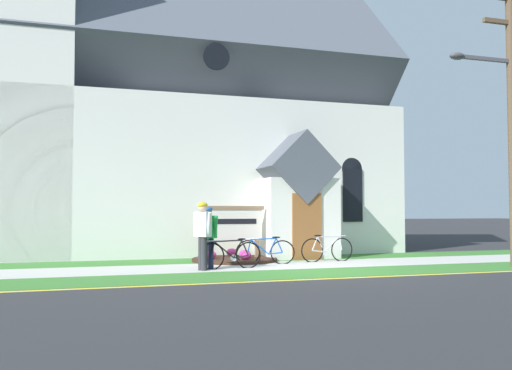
{
  "coord_description": "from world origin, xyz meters",
  "views": [
    {
      "loc": [
        -6.07,
        -13.2,
        1.57
      ],
      "look_at": [
        -1.12,
        2.45,
        2.31
      ],
      "focal_mm": 38.94,
      "sensor_mm": 36.0,
      "label": 1
    }
  ],
  "objects_px": {
    "cyclist_in_yellow_jersey": "(203,230)",
    "roadside_conifer": "(343,144)",
    "church_sign": "(232,225)",
    "bicycle_green": "(265,251)",
    "utility_pole": "(509,105)",
    "bicycle_silver": "(230,255)",
    "bicycle_blue": "(327,249)",
    "cyclist_in_green_jersey": "(208,232)"
  },
  "relations": [
    {
      "from": "cyclist_in_yellow_jersey",
      "to": "utility_pole",
      "type": "xyz_separation_m",
      "value": [
        8.39,
        -1.59,
        3.47
      ]
    },
    {
      "from": "cyclist_in_yellow_jersey",
      "to": "bicycle_silver",
      "type": "bearing_deg",
      "value": 15.14
    },
    {
      "from": "bicycle_green",
      "to": "bicycle_silver",
      "type": "bearing_deg",
      "value": -142.6
    },
    {
      "from": "church_sign",
      "to": "bicycle_blue",
      "type": "distance_m",
      "value": 3.01
    },
    {
      "from": "cyclist_in_yellow_jersey",
      "to": "bicycle_green",
      "type": "bearing_deg",
      "value": 30.05
    },
    {
      "from": "church_sign",
      "to": "bicycle_green",
      "type": "relative_size",
      "value": 1.26
    },
    {
      "from": "cyclist_in_yellow_jersey",
      "to": "utility_pole",
      "type": "height_order",
      "value": "utility_pole"
    },
    {
      "from": "bicycle_silver",
      "to": "bicycle_blue",
      "type": "height_order",
      "value": "bicycle_blue"
    },
    {
      "from": "church_sign",
      "to": "roadside_conifer",
      "type": "bearing_deg",
      "value": 41.89
    },
    {
      "from": "church_sign",
      "to": "bicycle_silver",
      "type": "relative_size",
      "value": 1.16
    },
    {
      "from": "bicycle_silver",
      "to": "utility_pole",
      "type": "xyz_separation_m",
      "value": [
        7.58,
        -1.81,
        4.15
      ]
    },
    {
      "from": "church_sign",
      "to": "bicycle_blue",
      "type": "bearing_deg",
      "value": -24.7
    },
    {
      "from": "cyclist_in_yellow_jersey",
      "to": "utility_pole",
      "type": "bearing_deg",
      "value": -10.75
    },
    {
      "from": "bicycle_silver",
      "to": "bicycle_blue",
      "type": "xyz_separation_m",
      "value": [
        3.35,
        1.13,
        0.01
      ]
    },
    {
      "from": "utility_pole",
      "to": "bicycle_silver",
      "type": "bearing_deg",
      "value": 166.58
    },
    {
      "from": "bicycle_blue",
      "to": "church_sign",
      "type": "bearing_deg",
      "value": 155.3
    },
    {
      "from": "bicycle_silver",
      "to": "cyclist_in_yellow_jersey",
      "type": "distance_m",
      "value": 1.07
    },
    {
      "from": "cyclist_in_yellow_jersey",
      "to": "cyclist_in_green_jersey",
      "type": "distance_m",
      "value": 0.42
    },
    {
      "from": "cyclist_in_yellow_jersey",
      "to": "roadside_conifer",
      "type": "distance_m",
      "value": 12.67
    },
    {
      "from": "church_sign",
      "to": "bicycle_green",
      "type": "bearing_deg",
      "value": -64.3
    },
    {
      "from": "cyclist_in_yellow_jersey",
      "to": "church_sign",
      "type": "bearing_deg",
      "value": 59.87
    },
    {
      "from": "cyclist_in_yellow_jersey",
      "to": "roadside_conifer",
      "type": "height_order",
      "value": "roadside_conifer"
    },
    {
      "from": "bicycle_silver",
      "to": "roadside_conifer",
      "type": "xyz_separation_m",
      "value": [
        7.62,
        8.56,
        4.23
      ]
    },
    {
      "from": "bicycle_blue",
      "to": "bicycle_silver",
      "type": "bearing_deg",
      "value": -161.36
    },
    {
      "from": "cyclist_in_green_jersey",
      "to": "bicycle_blue",
      "type": "bearing_deg",
      "value": 14.28
    },
    {
      "from": "bicycle_blue",
      "to": "cyclist_in_green_jersey",
      "type": "distance_m",
      "value": 4.1
    },
    {
      "from": "utility_pole",
      "to": "roadside_conifer",
      "type": "xyz_separation_m",
      "value": [
        0.03,
        10.37,
        0.08
      ]
    },
    {
      "from": "bicycle_silver",
      "to": "bicycle_blue",
      "type": "bearing_deg",
      "value": 18.64
    },
    {
      "from": "cyclist_in_green_jersey",
      "to": "roadside_conifer",
      "type": "xyz_separation_m",
      "value": [
        8.2,
        8.44,
        3.63
      ]
    },
    {
      "from": "bicycle_blue",
      "to": "cyclist_in_yellow_jersey",
      "type": "relative_size",
      "value": 0.99
    },
    {
      "from": "bicycle_green",
      "to": "cyclist_in_green_jersey",
      "type": "distance_m",
      "value": 2.19
    },
    {
      "from": "church_sign",
      "to": "bicycle_silver",
      "type": "xyz_separation_m",
      "value": [
        -0.69,
        -2.35,
        -0.73
      ]
    },
    {
      "from": "church_sign",
      "to": "bicycle_green",
      "type": "xyz_separation_m",
      "value": [
        0.64,
        -1.33,
        -0.74
      ]
    },
    {
      "from": "bicycle_silver",
      "to": "bicycle_blue",
      "type": "distance_m",
      "value": 3.53
    },
    {
      "from": "utility_pole",
      "to": "cyclist_in_green_jersey",
      "type": "bearing_deg",
      "value": 166.65
    },
    {
      "from": "cyclist_in_green_jersey",
      "to": "roadside_conifer",
      "type": "height_order",
      "value": "roadside_conifer"
    },
    {
      "from": "cyclist_in_yellow_jersey",
      "to": "cyclist_in_green_jersey",
      "type": "relative_size",
      "value": 1.07
    },
    {
      "from": "bicycle_silver",
      "to": "bicycle_green",
      "type": "xyz_separation_m",
      "value": [
        1.33,
        1.02,
        -0.01
      ]
    },
    {
      "from": "roadside_conifer",
      "to": "utility_pole",
      "type": "bearing_deg",
      "value": -90.18
    },
    {
      "from": "church_sign",
      "to": "bicycle_green",
      "type": "distance_m",
      "value": 1.66
    },
    {
      "from": "church_sign",
      "to": "cyclist_in_yellow_jersey",
      "type": "xyz_separation_m",
      "value": [
        -1.49,
        -2.57,
        -0.06
      ]
    },
    {
      "from": "utility_pole",
      "to": "roadside_conifer",
      "type": "height_order",
      "value": "utility_pole"
    }
  ]
}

